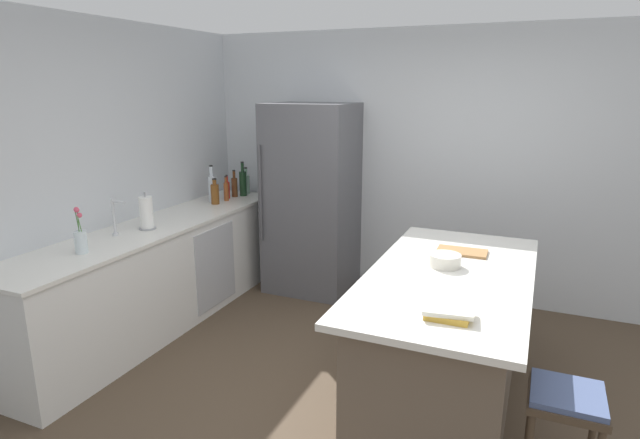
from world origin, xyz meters
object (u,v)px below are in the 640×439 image
(paper_towel_roll, at_px, (146,213))
(vinegar_bottle, at_px, (226,191))
(flower_vase, at_px, (81,239))
(syrup_bottle, at_px, (234,186))
(cutting_board, at_px, (462,252))
(kitchen_island, at_px, (446,339))
(gin_bottle, at_px, (246,184))
(sink_faucet, at_px, (115,217))
(whiskey_bottle, at_px, (215,193))
(wine_bottle, at_px, (243,183))
(mixing_bowl, at_px, (445,260))
(cookbook_stack, at_px, (448,313))
(hot_sauce_bottle, at_px, (227,189))
(soda_bottle, at_px, (212,187))
(refrigerator, at_px, (311,199))
(bar_stool, at_px, (565,411))

(paper_towel_roll, bearing_deg, vinegar_bottle, 90.20)
(flower_vase, relative_size, syrup_bottle, 1.16)
(vinegar_bottle, height_order, cutting_board, vinegar_bottle)
(kitchen_island, bearing_deg, gin_bottle, 146.14)
(sink_faucet, height_order, whiskey_bottle, sink_faucet)
(gin_bottle, bearing_deg, sink_faucet, -92.59)
(sink_faucet, bearing_deg, wine_bottle, 86.46)
(mixing_bowl, bearing_deg, gin_bottle, 147.45)
(cookbook_stack, bearing_deg, vinegar_bottle, 143.21)
(wine_bottle, bearing_deg, gin_bottle, 103.04)
(mixing_bowl, bearing_deg, wine_bottle, 148.97)
(whiskey_bottle, xyz_separation_m, cutting_board, (2.52, -0.66, -0.09))
(kitchen_island, bearing_deg, cutting_board, 89.41)
(kitchen_island, distance_m, cutting_board, 0.65)
(paper_towel_roll, relative_size, hot_sauce_bottle, 1.25)
(flower_vase, distance_m, paper_towel_roll, 0.69)
(vinegar_bottle, bearing_deg, wine_bottle, 84.21)
(soda_bottle, bearing_deg, flower_vase, -86.13)
(wine_bottle, bearing_deg, hot_sauce_bottle, -113.61)
(wine_bottle, distance_m, mixing_bowl, 2.82)
(mixing_bowl, bearing_deg, soda_bottle, 157.20)
(cutting_board, bearing_deg, hot_sauce_bottle, 159.87)
(cutting_board, bearing_deg, refrigerator, 146.83)
(flower_vase, relative_size, wine_bottle, 0.90)
(bar_stool, height_order, syrup_bottle, syrup_bottle)
(whiskey_bottle, bearing_deg, cookbook_stack, -34.06)
(sink_faucet, xyz_separation_m, whiskey_bottle, (0.06, 1.27, -0.05))
(flower_vase, bearing_deg, kitchen_island, 13.36)
(vinegar_bottle, bearing_deg, bar_stool, -30.77)
(refrigerator, distance_m, gin_bottle, 0.87)
(hot_sauce_bottle, relative_size, soda_bottle, 0.67)
(vinegar_bottle, bearing_deg, soda_bottle, -135.76)
(refrigerator, bearing_deg, cookbook_stack, -51.36)
(flower_vase, bearing_deg, vinegar_bottle, 90.55)
(gin_bottle, bearing_deg, vinegar_bottle, -90.67)
(whiskey_bottle, bearing_deg, syrup_bottle, 91.85)
(sink_faucet, height_order, gin_bottle, sink_faucet)
(flower_vase, bearing_deg, sink_faucet, 102.54)
(sink_faucet, height_order, cookbook_stack, sink_faucet)
(flower_vase, bearing_deg, soda_bottle, 93.87)
(refrigerator, bearing_deg, syrup_bottle, -177.51)
(hot_sauce_bottle, height_order, soda_bottle, soda_bottle)
(wine_bottle, relative_size, syrup_bottle, 1.28)
(paper_towel_roll, distance_m, gin_bottle, 1.58)
(hot_sauce_bottle, bearing_deg, vinegar_bottle, -62.12)
(syrup_bottle, relative_size, vinegar_bottle, 1.12)
(paper_towel_roll, distance_m, wine_bottle, 1.47)
(flower_vase, distance_m, mixing_bowl, 2.53)
(paper_towel_roll, bearing_deg, bar_stool, -12.64)
(paper_towel_roll, height_order, syrup_bottle, paper_towel_roll)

